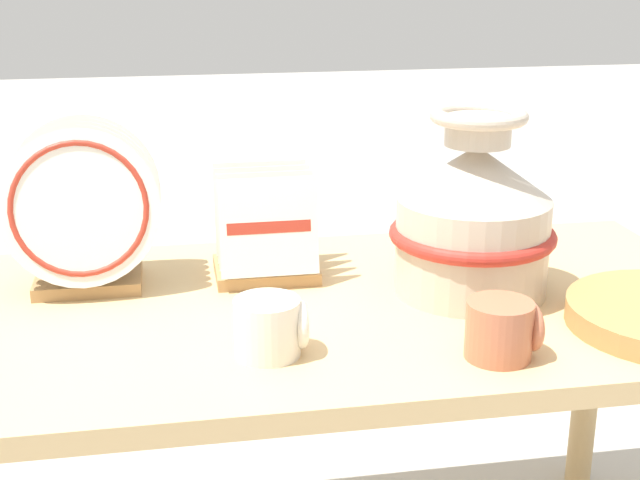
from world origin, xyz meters
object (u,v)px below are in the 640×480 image
(ceramic_vase, at_px, (473,216))
(mug_cream_glaze, at_px, (271,327))
(mug_terracotta_glaze, at_px, (502,330))
(dish_rack_round_plates, at_px, (83,214))
(dish_rack_square_plates, at_px, (265,239))

(ceramic_vase, height_order, mug_cream_glaze, ceramic_vase)
(mug_terracotta_glaze, bearing_deg, dish_rack_round_plates, 147.45)
(dish_rack_round_plates, distance_m, mug_cream_glaze, 0.43)
(mug_terracotta_glaze, bearing_deg, ceramic_vase, 80.96)
(mug_cream_glaze, bearing_deg, ceramic_vase, 27.18)
(dish_rack_square_plates, relative_size, mug_terracotta_glaze, 1.83)
(dish_rack_round_plates, height_order, dish_rack_square_plates, dish_rack_round_plates)
(dish_rack_square_plates, distance_m, mug_cream_glaze, 0.32)
(mug_cream_glaze, distance_m, mug_terracotta_glaze, 0.33)
(dish_rack_square_plates, height_order, mug_terracotta_glaze, dish_rack_square_plates)
(ceramic_vase, height_order, dish_rack_round_plates, ceramic_vase)
(dish_rack_round_plates, height_order, mug_cream_glaze, dish_rack_round_plates)
(dish_rack_round_plates, xyz_separation_m, mug_cream_glaze, (0.28, -0.32, -0.09))
(ceramic_vase, relative_size, mug_terracotta_glaze, 2.98)
(dish_rack_square_plates, xyz_separation_m, mug_terracotta_glaze, (0.29, -0.38, -0.03))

